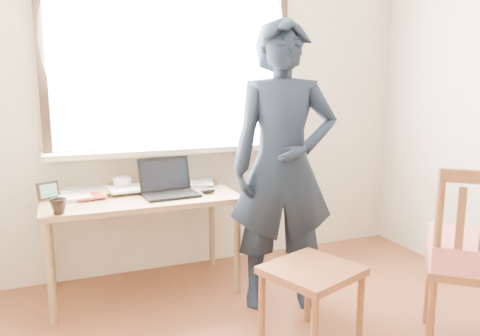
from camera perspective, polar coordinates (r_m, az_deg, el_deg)
name	(u,v)px	position (r m, az deg, el deg)	size (l,w,h in m)	color
room_shell	(326,27)	(1.93, 10.41, 16.54)	(3.52, 4.02, 2.61)	beige
desk	(141,206)	(3.21, -11.95, -4.55)	(1.26, 0.63, 0.68)	olive
laptop	(168,186)	(3.19, -8.77, -2.20)	(0.37, 0.31, 0.24)	black
mug_white	(122,184)	(3.36, -14.14, -1.87)	(0.13, 0.13, 0.10)	white
mug_dark	(59,206)	(2.89, -21.24, -4.37)	(0.10, 0.10, 0.09)	black
mouse	(208,191)	(3.19, -3.90, -2.76)	(0.10, 0.07, 0.04)	black
desk_clutter	(111,190)	(3.34, -15.50, -2.55)	(0.73, 0.45, 0.04)	#3363A6
book_a	(71,193)	(3.35, -19.96, -2.84)	(0.22, 0.29, 0.03)	white
book_b	(187,183)	(3.50, -6.43, -1.79)	(0.19, 0.26, 0.02)	white
picture_frame	(48,192)	(3.24, -22.35, -2.72)	(0.13, 0.07, 0.11)	black
work_chair	(312,280)	(2.59, 8.73, -13.32)	(0.56, 0.55, 0.46)	brown
side_chair	(475,255)	(2.78, 26.77, -9.45)	(0.65, 0.65, 1.01)	brown
person	(283,167)	(2.93, 5.27, 0.13)	(0.66, 0.43, 1.80)	black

